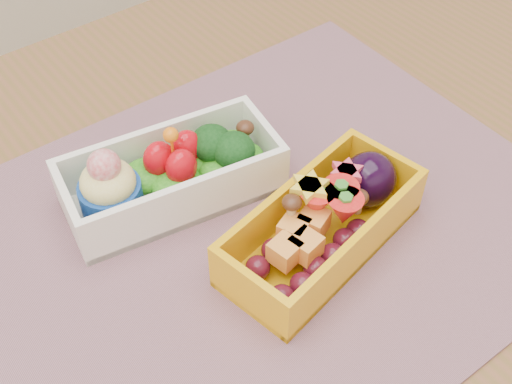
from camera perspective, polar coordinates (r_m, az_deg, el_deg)
table at (r=0.65m, az=-1.57°, el=-11.15°), size 1.20×0.80×0.75m
placemat at (r=0.58m, az=-0.29°, el=-3.20°), size 0.55×0.42×0.00m
bento_white at (r=0.59m, az=-7.32°, el=1.44°), size 0.20×0.12×0.08m
bento_yellow at (r=0.55m, az=5.97°, el=-2.61°), size 0.20×0.11×0.06m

